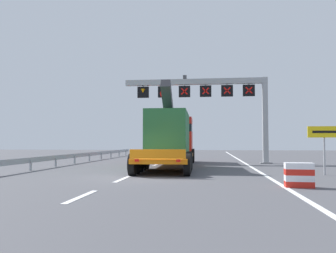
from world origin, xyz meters
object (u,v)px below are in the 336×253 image
(heavy_haul_truck_orange, at_px, (172,137))
(exit_sign_yellow, at_px, (324,137))
(crash_barrier_striped, at_px, (299,175))
(overhead_lane_gantry, at_px, (212,94))

(heavy_haul_truck_orange, relative_size, exit_sign_yellow, 5.72)
(exit_sign_yellow, xyz_separation_m, crash_barrier_striped, (-2.52, -5.11, -1.45))
(exit_sign_yellow, bearing_deg, crash_barrier_striped, -116.24)
(exit_sign_yellow, bearing_deg, heavy_haul_truck_orange, 144.65)
(overhead_lane_gantry, distance_m, crash_barrier_striped, 15.64)
(overhead_lane_gantry, xyz_separation_m, crash_barrier_striped, (3.08, -14.49, -5.03))
(overhead_lane_gantry, relative_size, heavy_haul_truck_orange, 0.82)
(heavy_haul_truck_orange, bearing_deg, crash_barrier_striped, -62.02)
(heavy_haul_truck_orange, distance_m, crash_barrier_striped, 12.62)
(crash_barrier_striped, bearing_deg, overhead_lane_gantry, 101.98)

